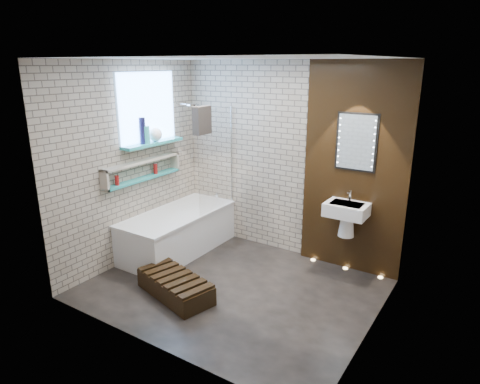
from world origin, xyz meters
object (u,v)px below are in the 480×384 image
Objects in this scene: bathtub at (178,232)px; walnut_step at (175,287)px; washbasin at (346,214)px; led_mirror at (356,142)px; bath_screen at (216,160)px.

bathtub reaches higher than walnut_step.
led_mirror reaches higher than washbasin.
bath_screen is 2.41× the size of washbasin.
bath_screen is at bearing 51.10° from bathtub.
bath_screen reaches higher than washbasin.
bath_screen is 2.00× the size of led_mirror.
led_mirror is (0.00, 0.16, 0.86)m from washbasin.
bath_screen reaches higher than walnut_step.
walnut_step is at bearing -51.16° from bathtub.
bathtub is at bearing -163.99° from washbasin.
washbasin is (1.82, 0.18, -0.49)m from bath_screen.
bath_screen is at bearing -169.34° from led_mirror.
bathtub is at bearing -160.22° from led_mirror.
led_mirror reaches higher than bath_screen.
bathtub is 1.14m from bath_screen.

